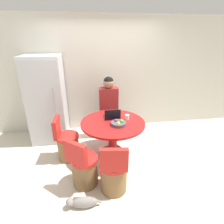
% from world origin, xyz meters
% --- Properties ---
extents(ground_plane, '(12.00, 12.00, 0.00)m').
position_xyz_m(ground_plane, '(0.00, 0.00, 0.00)').
color(ground_plane, beige).
extents(wall_back, '(7.00, 0.06, 2.60)m').
position_xyz_m(wall_back, '(0.00, 1.46, 1.30)').
color(wall_back, beige).
rests_on(wall_back, ground_plane).
extents(refrigerator, '(0.73, 0.72, 1.82)m').
position_xyz_m(refrigerator, '(-1.24, 1.06, 0.91)').
color(refrigerator, silver).
rests_on(refrigerator, ground_plane).
extents(dining_table, '(1.16, 1.16, 0.72)m').
position_xyz_m(dining_table, '(0.05, 0.19, 0.53)').
color(dining_table, maroon).
rests_on(dining_table, ground_plane).
extents(chair_near_left_corner, '(0.48, 0.48, 0.84)m').
position_xyz_m(chair_near_left_corner, '(-0.49, -0.47, 0.29)').
color(chair_near_left_corner, brown).
rests_on(chair_near_left_corner, ground_plane).
extents(chair_near_camera, '(0.42, 0.43, 0.84)m').
position_xyz_m(chair_near_camera, '(-0.07, -0.65, 0.29)').
color(chair_near_camera, brown).
rests_on(chair_near_camera, ground_plane).
extents(chair_left_side, '(0.42, 0.41, 0.84)m').
position_xyz_m(chair_left_side, '(-0.81, 0.24, 0.29)').
color(chair_left_side, brown).
rests_on(chair_left_side, ground_plane).
extents(person_seated, '(0.40, 0.37, 1.39)m').
position_xyz_m(person_seated, '(0.07, 1.00, 0.78)').
color(person_seated, '#2D2D38').
rests_on(person_seated, ground_plane).
extents(laptop, '(0.29, 0.25, 0.20)m').
position_xyz_m(laptop, '(0.05, 0.35, 0.76)').
color(laptop, '#232328').
rests_on(laptop, dining_table).
extents(fruit_bowl, '(0.26, 0.26, 0.10)m').
position_xyz_m(fruit_bowl, '(0.13, 0.05, 0.76)').
color(fruit_bowl, '#4C4C56').
rests_on(fruit_bowl, dining_table).
extents(coffee_cup, '(0.08, 0.08, 0.10)m').
position_xyz_m(coffee_cup, '(0.32, 0.25, 0.77)').
color(coffee_cup, white).
rests_on(coffee_cup, dining_table).
extents(cat, '(0.48, 0.14, 0.16)m').
position_xyz_m(cat, '(-0.52, -0.89, 0.09)').
color(cat, gray).
rests_on(cat, ground_plane).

